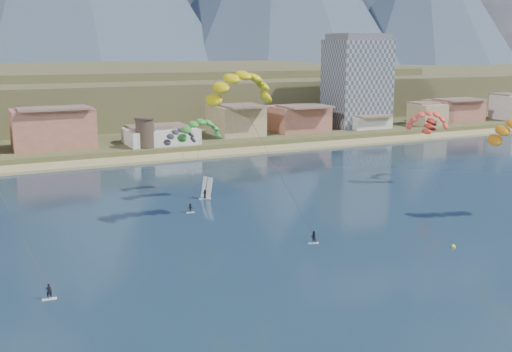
% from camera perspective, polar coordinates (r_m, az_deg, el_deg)
% --- Properties ---
extents(ground, '(2400.00, 2400.00, 0.00)m').
position_cam_1_polar(ground, '(72.90, 11.18, -12.49)').
color(ground, black).
rests_on(ground, ground).
extents(beach, '(2200.00, 12.00, 0.90)m').
position_cam_1_polar(beach, '(166.48, -11.06, 1.48)').
color(beach, tan).
rests_on(beach, ground).
extents(land, '(2200.00, 900.00, 4.00)m').
position_cam_1_polar(land, '(614.80, -21.98, 8.31)').
color(land, brown).
rests_on(land, ground).
extents(foothills, '(940.00, 210.00, 18.00)m').
position_cam_1_polar(foothills, '(292.80, -13.20, 7.57)').
color(foothills, brown).
rests_on(foothills, ground).
extents(apartment_tower, '(20.00, 16.00, 32.00)m').
position_cam_1_polar(apartment_tower, '(220.37, 9.32, 8.66)').
color(apartment_tower, gray).
rests_on(apartment_tower, ground).
extents(watchtower, '(5.82, 5.82, 8.60)m').
position_cam_1_polar(watchtower, '(174.43, -10.21, 4.02)').
color(watchtower, '#47382D').
rests_on(watchtower, ground).
extents(kitesurfer_yellow, '(13.42, 20.18, 28.99)m').
position_cam_1_polar(kitesurfer_yellow, '(103.56, -1.42, 8.60)').
color(kitesurfer_yellow, silver).
rests_on(kitesurfer_yellow, ground).
extents(kitesurfer_green, '(11.24, 11.74, 17.90)m').
position_cam_1_polar(kitesurfer_green, '(120.61, -5.21, 4.54)').
color(kitesurfer_green, silver).
rests_on(kitesurfer_green, ground).
extents(distant_kite_dark, '(8.01, 6.20, 15.06)m').
position_cam_1_polar(distant_kite_dark, '(128.73, -7.03, 3.93)').
color(distant_kite_dark, '#262626').
rests_on(distant_kite_dark, ground).
extents(distant_kite_orange, '(10.02, 7.89, 17.97)m').
position_cam_1_polar(distant_kite_orange, '(139.11, 15.61, 5.29)').
color(distant_kite_orange, '#262626').
rests_on(distant_kite_orange, ground).
extents(distant_kite_red, '(7.66, 7.48, 15.60)m').
position_cam_1_polar(distant_kite_red, '(145.62, 15.75, 4.74)').
color(distant_kite_red, '#262626').
rests_on(distant_kite_red, ground).
extents(windsurfer, '(2.53, 2.78, 4.35)m').
position_cam_1_polar(windsurfer, '(123.03, -4.67, -1.48)').
color(windsurfer, silver).
rests_on(windsurfer, ground).
extents(buoy, '(0.65, 0.65, 0.65)m').
position_cam_1_polar(buoy, '(98.45, 17.79, -6.24)').
color(buoy, yellow).
rests_on(buoy, ground).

